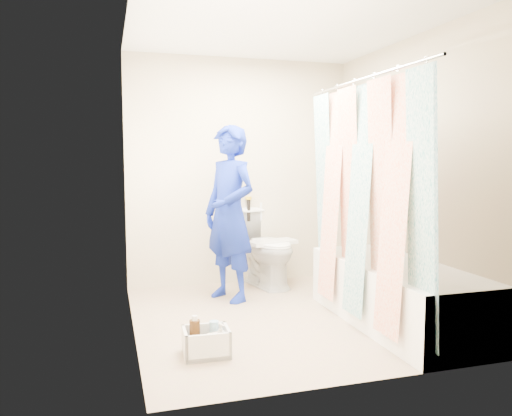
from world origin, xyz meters
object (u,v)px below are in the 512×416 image
object	(u,v)px
bathtub	(396,292)
toilet	(266,247)
plumber	(230,213)
cleaning_caddy	(208,343)

from	to	relation	value
bathtub	toilet	distance (m)	1.64
toilet	plumber	size ratio (longest dim) A/B	0.50
bathtub	toilet	bearing A→B (deg)	112.60
bathtub	cleaning_caddy	size ratio (longest dim) A/B	5.37
bathtub	plumber	xyz separation A→B (m)	(-1.12, 1.10, 0.56)
bathtub	cleaning_caddy	world-z (taller)	bathtub
plumber	cleaning_caddy	distance (m)	1.56
cleaning_caddy	plumber	bearing A→B (deg)	72.90
bathtub	plumber	size ratio (longest dim) A/B	1.05
bathtub	toilet	size ratio (longest dim) A/B	2.13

